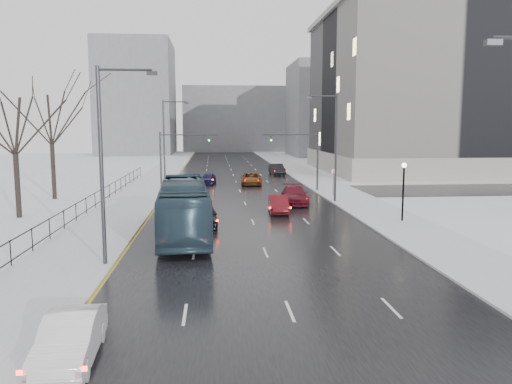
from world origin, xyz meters
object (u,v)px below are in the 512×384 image
object	(u,v)px
streetlight_r_mid	(334,142)
mast_signal_right	(308,154)
lamppost_r_mid	(404,183)
sedan_center_near	(205,216)
tree_park_e	(55,200)
sedan_right_cross	(251,179)
tree_park_d	(20,219)
sedan_right_distant	(277,169)
sedan_left_near	(70,339)
sedan_right_near	(278,204)
streetlight_l_far	(166,139)
sedan_right_far	(295,195)
bus	(184,208)
no_uturn_sign	(334,174)
mast_signal_left	(171,155)
sedan_center_far	(208,179)
streetlight_l_near	(106,156)

from	to	relation	value
streetlight_r_mid	mast_signal_right	distance (m)	8.18
lamppost_r_mid	sedan_center_near	size ratio (longest dim) A/B	1.00
tree_park_e	lamppost_r_mid	size ratio (longest dim) A/B	3.15
sedan_right_cross	sedan_center_near	bearing A→B (deg)	-98.84
tree_park_d	streetlight_r_mid	bearing A→B (deg)	13.01
tree_park_e	sedan_right_distant	bearing A→B (deg)	43.03
tree_park_e	sedan_left_near	world-z (taller)	tree_park_e
sedan_left_near	sedan_right_near	xyz separation A→B (m)	(9.60, 25.32, -0.01)
sedan_right_near	streetlight_l_far	bearing A→B (deg)	124.63
sedan_right_far	bus	bearing A→B (deg)	-122.22
no_uturn_sign	sedan_right_far	size ratio (longest dim) A/B	0.48
mast_signal_left	bus	bearing A→B (deg)	-83.20
sedan_right_far	sedan_right_distant	size ratio (longest dim) A/B	1.16
mast_signal_right	sedan_right_distant	world-z (taller)	mast_signal_right
mast_signal_left	sedan_right_distant	size ratio (longest dim) A/B	1.35
tree_park_d	sedan_center_near	world-z (taller)	tree_park_d
sedan_right_cross	sedan_center_far	distance (m)	5.29
streetlight_l_far	sedan_right_far	world-z (taller)	streetlight_l_far
tree_park_d	sedan_right_far	bearing A→B (deg)	13.62
mast_signal_right	sedan_center_far	world-z (taller)	mast_signal_right
streetlight_l_near	streetlight_l_far	xyz separation A→B (m)	(0.00, 32.00, 0.00)
streetlight_l_near	sedan_left_near	world-z (taller)	streetlight_l_near
streetlight_l_far	sedan_left_near	bearing A→B (deg)	-88.70
streetlight_r_mid	no_uturn_sign	distance (m)	5.30
mast_signal_right	sedan_center_far	distance (m)	13.79
tree_park_e	sedan_right_distant	world-z (taller)	tree_park_e
mast_signal_right	sedan_left_near	distance (m)	41.35
tree_park_e	sedan_center_far	size ratio (longest dim) A/B	3.36
sedan_center_near	mast_signal_right	bearing A→B (deg)	57.77
streetlight_r_mid	sedan_left_near	world-z (taller)	streetlight_r_mid
mast_signal_right	sedan_center_far	bearing A→B (deg)	144.06
no_uturn_sign	tree_park_e	bearing A→B (deg)	180.00
streetlight_r_mid	sedan_right_cross	world-z (taller)	streetlight_r_mid
streetlight_r_mid	sedan_right_near	world-z (taller)	streetlight_r_mid
bus	sedan_right_distant	xyz separation A→B (m)	(11.21, 40.16, -1.00)
streetlight_l_far	sedan_right_distant	size ratio (longest dim) A/B	2.08
streetlight_r_mid	sedan_right_far	distance (m)	6.05
tree_park_e	no_uturn_sign	world-z (taller)	tree_park_e
tree_park_e	bus	bearing A→B (deg)	-52.06
lamppost_r_mid	sedan_right_distant	distance (m)	37.31
tree_park_e	streetlight_r_mid	distance (m)	27.25
mast_signal_right	streetlight_l_far	bearing A→B (deg)	165.52
mast_signal_right	sedan_left_near	world-z (taller)	mast_signal_right
no_uturn_sign	sedan_right_cross	size ratio (longest dim) A/B	0.51
sedan_left_near	sedan_right_near	world-z (taller)	sedan_left_near
streetlight_l_near	sedan_left_near	size ratio (longest dim) A/B	2.28
sedan_right_near	no_uturn_sign	bearing A→B (deg)	56.82
streetlight_l_far	sedan_left_near	size ratio (longest dim) A/B	2.28
streetlight_l_far	sedan_right_distant	bearing A→B (deg)	45.76
tree_park_e	streetlight_l_far	world-z (taller)	streetlight_l_far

